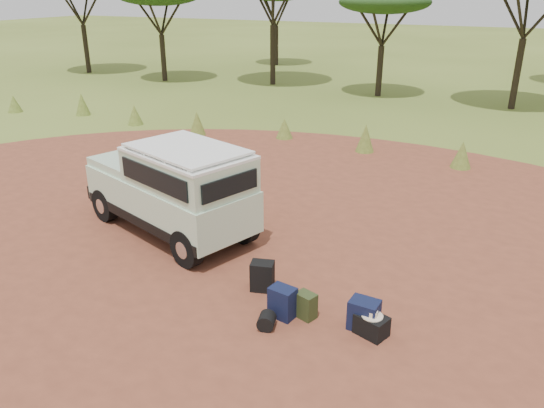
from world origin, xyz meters
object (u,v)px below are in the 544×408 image
at_px(backpack_navy, 283,302).
at_px(hard_case, 371,325).
at_px(backpack_black, 262,276).
at_px(duffel_navy, 364,315).
at_px(walking_staff, 96,186).
at_px(backpack_olive, 306,306).
at_px(safari_vehicle, 173,190).

xyz_separation_m(backpack_navy, hard_case, (1.43, 0.13, -0.10)).
height_order(backpack_black, duffel_navy, backpack_black).
relative_size(backpack_black, duffel_navy, 1.07).
bearing_deg(walking_staff, hard_case, -61.21).
bearing_deg(hard_case, walking_staff, -175.52).
height_order(backpack_black, backpack_navy, backpack_black).
xyz_separation_m(backpack_olive, duffel_navy, (0.92, 0.10, 0.03)).
distance_m(backpack_black, duffel_navy, 1.96).
height_order(safari_vehicle, backpack_navy, safari_vehicle).
height_order(safari_vehicle, backpack_black, safari_vehicle).
bearing_deg(walking_staff, backpack_black, -62.39).
bearing_deg(duffel_navy, backpack_navy, -165.31).
height_order(backpack_navy, backpack_olive, backpack_navy).
bearing_deg(safari_vehicle, backpack_olive, -5.80).
height_order(walking_staff, hard_case, walking_staff).
relative_size(safari_vehicle, walking_staff, 3.36).
relative_size(safari_vehicle, backpack_black, 8.27).
bearing_deg(safari_vehicle, walking_staff, -165.53).
height_order(backpack_olive, duffel_navy, duffel_navy).
bearing_deg(backpack_black, hard_case, -27.14).
height_order(backpack_navy, hard_case, backpack_navy).
bearing_deg(safari_vehicle, hard_case, -0.64).
distance_m(backpack_black, hard_case, 2.13).
bearing_deg(backpack_navy, backpack_olive, 32.21).
xyz_separation_m(backpack_black, backpack_navy, (0.65, -0.60, -0.00)).
xyz_separation_m(walking_staff, backpack_black, (5.06, -1.53, -0.36)).
height_order(safari_vehicle, backpack_olive, safari_vehicle).
xyz_separation_m(backpack_navy, duffel_navy, (1.27, 0.23, -0.01)).
relative_size(duffel_navy, hard_case, 1.06).
distance_m(backpack_navy, hard_case, 1.43).
relative_size(walking_staff, duffel_navy, 2.64).
height_order(duffel_navy, hard_case, duffel_navy).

